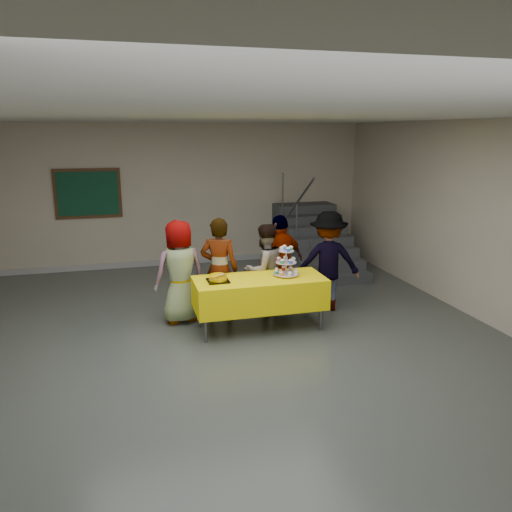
{
  "coord_description": "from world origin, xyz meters",
  "views": [
    {
      "loc": [
        -1.17,
        -5.62,
        2.81
      ],
      "look_at": [
        0.65,
        1.19,
        1.05
      ],
      "focal_mm": 35.0,
      "sensor_mm": 36.0,
      "label": 1
    }
  ],
  "objects_px": {
    "schoolchild_c": "(264,270)",
    "schoolchild_d": "(281,262)",
    "cupcake_stand": "(286,264)",
    "staircase": "(313,243)",
    "bear_cake": "(218,277)",
    "schoolchild_b": "(219,269)",
    "schoolchild_e": "(328,261)",
    "bake_table": "(260,292)",
    "noticeboard": "(88,194)",
    "schoolchild_a": "(180,272)"
  },
  "relations": [
    {
      "from": "bear_cake",
      "to": "bake_table",
      "type": "bearing_deg",
      "value": -0.18
    },
    {
      "from": "cupcake_stand",
      "to": "schoolchild_d",
      "type": "bearing_deg",
      "value": 77.8
    },
    {
      "from": "schoolchild_a",
      "to": "schoolchild_c",
      "type": "distance_m",
      "value": 1.31
    },
    {
      "from": "bear_cake",
      "to": "schoolchild_d",
      "type": "bearing_deg",
      "value": 33.14
    },
    {
      "from": "bear_cake",
      "to": "schoolchild_a",
      "type": "relative_size",
      "value": 0.23
    },
    {
      "from": "schoolchild_c",
      "to": "schoolchild_e",
      "type": "distance_m",
      "value": 1.04
    },
    {
      "from": "schoolchild_b",
      "to": "schoolchild_d",
      "type": "bearing_deg",
      "value": -145.5
    },
    {
      "from": "bear_cake",
      "to": "staircase",
      "type": "xyz_separation_m",
      "value": [
        2.65,
        3.14,
        -0.34
      ]
    },
    {
      "from": "bear_cake",
      "to": "schoolchild_e",
      "type": "height_order",
      "value": "schoolchild_e"
    },
    {
      "from": "cupcake_stand",
      "to": "bear_cake",
      "type": "xyz_separation_m",
      "value": [
        -1.01,
        -0.03,
        -0.11
      ]
    },
    {
      "from": "schoolchild_d",
      "to": "bake_table",
      "type": "bearing_deg",
      "value": 30.46
    },
    {
      "from": "bear_cake",
      "to": "schoolchild_a",
      "type": "distance_m",
      "value": 0.76
    },
    {
      "from": "schoolchild_c",
      "to": "noticeboard",
      "type": "xyz_separation_m",
      "value": [
        -2.74,
        3.38,
        0.88
      ]
    },
    {
      "from": "bear_cake",
      "to": "schoolchild_c",
      "type": "height_order",
      "value": "schoolchild_c"
    },
    {
      "from": "bake_table",
      "to": "staircase",
      "type": "relative_size",
      "value": 0.78
    },
    {
      "from": "bear_cake",
      "to": "noticeboard",
      "type": "relative_size",
      "value": 0.28
    },
    {
      "from": "staircase",
      "to": "schoolchild_c",
      "type": "bearing_deg",
      "value": -125.3
    },
    {
      "from": "bear_cake",
      "to": "schoolchild_e",
      "type": "relative_size",
      "value": 0.22
    },
    {
      "from": "cupcake_stand",
      "to": "staircase",
      "type": "xyz_separation_m",
      "value": [
        1.64,
        3.11,
        -0.45
      ]
    },
    {
      "from": "bear_cake",
      "to": "cupcake_stand",
      "type": "bearing_deg",
      "value": 1.69
    },
    {
      "from": "schoolchild_a",
      "to": "schoolchild_d",
      "type": "height_order",
      "value": "schoolchild_a"
    },
    {
      "from": "schoolchild_a",
      "to": "schoolchild_e",
      "type": "distance_m",
      "value": 2.35
    },
    {
      "from": "schoolchild_e",
      "to": "staircase",
      "type": "distance_m",
      "value": 2.74
    },
    {
      "from": "bear_cake",
      "to": "noticeboard",
      "type": "xyz_separation_m",
      "value": [
        -1.89,
        3.98,
        0.77
      ]
    },
    {
      "from": "cupcake_stand",
      "to": "schoolchild_d",
      "type": "relative_size",
      "value": 0.29
    },
    {
      "from": "staircase",
      "to": "bake_table",
      "type": "bearing_deg",
      "value": -123.05
    },
    {
      "from": "schoolchild_d",
      "to": "schoolchild_e",
      "type": "xyz_separation_m",
      "value": [
        0.71,
        -0.23,
        0.03
      ]
    },
    {
      "from": "schoolchild_b",
      "to": "staircase",
      "type": "bearing_deg",
      "value": -111.19
    },
    {
      "from": "cupcake_stand",
      "to": "bake_table",
      "type": "bearing_deg",
      "value": -175.53
    },
    {
      "from": "bear_cake",
      "to": "schoolchild_b",
      "type": "relative_size",
      "value": 0.23
    },
    {
      "from": "staircase",
      "to": "bear_cake",
      "type": "bearing_deg",
      "value": -130.16
    },
    {
      "from": "cupcake_stand",
      "to": "schoolchild_b",
      "type": "bearing_deg",
      "value": 149.39
    },
    {
      "from": "bake_table",
      "to": "schoolchild_c",
      "type": "height_order",
      "value": "schoolchild_c"
    },
    {
      "from": "bear_cake",
      "to": "schoolchild_b",
      "type": "height_order",
      "value": "schoolchild_b"
    },
    {
      "from": "staircase",
      "to": "noticeboard",
      "type": "xyz_separation_m",
      "value": [
        -4.54,
        0.84,
        1.11
      ]
    },
    {
      "from": "schoolchild_c",
      "to": "schoolchild_d",
      "type": "distance_m",
      "value": 0.37
    },
    {
      "from": "schoolchild_c",
      "to": "schoolchild_d",
      "type": "relative_size",
      "value": 0.93
    },
    {
      "from": "schoolchild_e",
      "to": "noticeboard",
      "type": "xyz_separation_m",
      "value": [
        -3.77,
        3.44,
        0.8
      ]
    },
    {
      "from": "schoolchild_b",
      "to": "schoolchild_e",
      "type": "distance_m",
      "value": 1.76
    },
    {
      "from": "bake_table",
      "to": "schoolchild_a",
      "type": "bearing_deg",
      "value": 150.48
    },
    {
      "from": "schoolchild_a",
      "to": "noticeboard",
      "type": "relative_size",
      "value": 1.2
    },
    {
      "from": "schoolchild_c",
      "to": "schoolchild_e",
      "type": "height_order",
      "value": "schoolchild_e"
    },
    {
      "from": "schoolchild_a",
      "to": "schoolchild_e",
      "type": "relative_size",
      "value": 0.97
    },
    {
      "from": "schoolchild_b",
      "to": "noticeboard",
      "type": "relative_size",
      "value": 1.22
    },
    {
      "from": "schoolchild_a",
      "to": "schoolchild_c",
      "type": "height_order",
      "value": "schoolchild_a"
    },
    {
      "from": "cupcake_stand",
      "to": "bear_cake",
      "type": "distance_m",
      "value": 1.02
    },
    {
      "from": "schoolchild_e",
      "to": "schoolchild_c",
      "type": "bearing_deg",
      "value": 10.86
    },
    {
      "from": "bake_table",
      "to": "noticeboard",
      "type": "relative_size",
      "value": 1.45
    },
    {
      "from": "bake_table",
      "to": "schoolchild_b",
      "type": "xyz_separation_m",
      "value": [
        -0.48,
        0.56,
        0.23
      ]
    },
    {
      "from": "schoolchild_d",
      "to": "noticeboard",
      "type": "distance_m",
      "value": 4.51
    }
  ]
}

